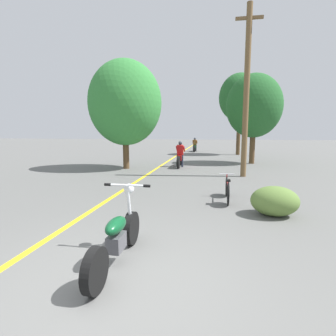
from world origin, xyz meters
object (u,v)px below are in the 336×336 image
motorcycle_rider_far (195,146)px  motorcycle_foreground (117,237)px  roadside_tree_right_near (254,106)px  roadside_tree_right_far (240,98)px  roadside_tree_left (125,103)px  utility_pole (246,91)px  motorcycle_rider_lead (180,157)px  bicycle_parked (227,189)px

motorcycle_rider_far → motorcycle_foreground: bearing=-88.8°
roadside_tree_right_near → roadside_tree_right_far: bearing=93.0°
roadside_tree_left → roadside_tree_right_near: bearing=26.6°
utility_pole → motorcycle_rider_lead: (-3.13, 2.64, -3.12)m
motorcycle_rider_lead → motorcycle_rider_far: size_ratio=1.03×
motorcycle_foreground → motorcycle_rider_far: size_ratio=0.99×
roadside_tree_right_near → motorcycle_foreground: roadside_tree_right_near is taller
bicycle_parked → roadside_tree_left: bearing=131.1°
roadside_tree_right_near → roadside_tree_left: roadside_tree_left is taller
roadside_tree_right_near → motorcycle_foreground: 13.94m
utility_pole → motorcycle_rider_lead: 5.15m
utility_pole → motorcycle_rider_far: bearing=102.7°
utility_pole → motorcycle_rider_lead: bearing=139.8°
roadside_tree_left → motorcycle_rider_lead: bearing=23.4°
utility_pole → roadside_tree_left: bearing=166.0°
utility_pole → motorcycle_rider_far: size_ratio=3.52×
roadside_tree_right_far → roadside_tree_left: (-6.55, -9.50, -1.29)m
roadside_tree_right_far → bicycle_parked: bearing=-95.9°
utility_pole → motorcycle_rider_far: 14.60m
roadside_tree_right_far → motorcycle_rider_lead: bearing=-114.7°
motorcycle_foreground → bicycle_parked: (1.80, 3.96, -0.08)m
roadside_tree_right_near → motorcycle_foreground: size_ratio=2.67×
motorcycle_rider_far → bicycle_parked: size_ratio=1.25×
roadside_tree_right_near → roadside_tree_left: size_ratio=0.96×
roadside_tree_right_near → roadside_tree_right_far: roadside_tree_right_far is taller
roadside_tree_right_far → motorcycle_rider_far: roadside_tree_right_far is taller
roadside_tree_right_near → roadside_tree_right_far: (-0.32, 6.06, 1.23)m
roadside_tree_left → motorcycle_foreground: size_ratio=2.78×
roadside_tree_right_near → motorcycle_rider_far: 10.34m
roadside_tree_right_near → roadside_tree_left: (-6.87, -3.44, -0.05)m
utility_pole → roadside_tree_right_far: bearing=86.4°
roadside_tree_right_far → motorcycle_foreground: 19.91m
motorcycle_rider_lead → bicycle_parked: 7.24m
utility_pole → roadside_tree_right_near: utility_pole is taller
roadside_tree_right_near → motorcycle_foreground: bearing=-105.7°
motorcycle_rider_lead → motorcycle_rider_far: motorcycle_rider_lead is taller
motorcycle_rider_lead → motorcycle_foreground: bearing=-87.6°
motorcycle_rider_lead → utility_pole: bearing=-40.2°
roadside_tree_left → bicycle_parked: 8.17m
motorcycle_foreground → motorcycle_rider_far: 22.10m
motorcycle_rider_lead → bicycle_parked: bearing=-71.9°
utility_pole → bicycle_parked: size_ratio=4.39×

